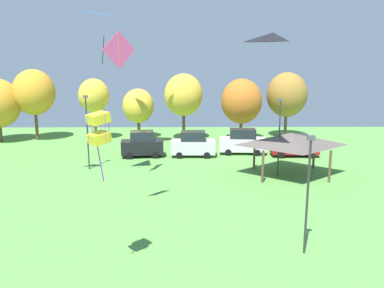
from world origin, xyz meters
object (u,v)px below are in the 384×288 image
Objects in this scene: kite_flying_0 at (109,27)px; kite_flying_1 at (99,128)px; treeline_tree_4 at (184,95)px; treeline_tree_5 at (242,101)px; kite_flying_6 at (119,50)px; light_post_0 at (87,128)px; treeline_tree_1 at (34,92)px; kite_flying_7 at (273,45)px; parked_car_rightmost_in_row at (294,145)px; light_post_2 at (308,188)px; treeline_tree_6 at (287,95)px; parked_car_leftmost at (142,144)px; parked_car_second_from_left at (193,144)px; park_pavilion at (291,139)px; treeline_tree_3 at (138,106)px; parked_car_third_from_left at (242,142)px; treeline_tree_2 at (94,96)px; light_post_1 at (279,133)px.

kite_flying_0 is 14.39m from kite_flying_1.
treeline_tree_4 reaches higher than treeline_tree_5.
light_post_0 is at bearing 113.27° from kite_flying_6.
treeline_tree_1 is 1.15× the size of treeline_tree_5.
parked_car_rightmost_in_row is (4.55, 9.60, -9.45)m from kite_flying_7.
kite_flying_1 is 34.35m from treeline_tree_1.
kite_flying_0 is at bearing -148.90° from parked_car_rightmost_in_row.
kite_flying_0 is at bearing 104.80° from kite_flying_6.
treeline_tree_6 reaches higher than light_post_2.
kite_flying_1 is 0.70× the size of parked_car_leftmost.
kite_flying_1 is 0.41× the size of treeline_tree_5.
park_pavilion is (7.99, -6.66, 1.84)m from parked_car_second_from_left.
treeline_tree_4 is (3.25, 31.09, -1.44)m from kite_flying_1.
kite_flying_1 is 23.73m from parked_car_second_from_left.
treeline_tree_1 is 1.39× the size of treeline_tree_3.
kite_flying_0 is 0.99× the size of kite_flying_7.
parked_car_third_from_left is 0.61× the size of treeline_tree_4.
kite_flying_0 is at bearing -132.74° from treeline_tree_6.
treeline_tree_5 is (24.33, -0.43, -1.03)m from treeline_tree_1.
treeline_tree_1 is (-23.86, 29.04, 2.24)m from light_post_2.
kite_flying_7 is 17.10m from light_post_0.
treeline_tree_5 is (-2.19, 14.77, 1.56)m from park_pavilion.
treeline_tree_1 reaches higher than kite_flying_1.
parked_car_rightmost_in_row is at bearing 29.83° from kite_flying_0.
kite_flying_1 is at bearing -167.20° from light_post_2.
parked_car_second_from_left is (-5.55, 9.62, -9.32)m from kite_flying_7.
kite_flying_0 is at bearing -88.90° from treeline_tree_3.
treeline_tree_4 is (10.56, -0.16, 0.09)m from treeline_tree_2.
parked_car_leftmost is at bearing -81.44° from treeline_tree_3.
treeline_tree_6 is (15.90, 25.63, -4.86)m from kite_flying_6.
treeline_tree_4 is (5.13, 17.74, -6.46)m from kite_flying_0.
treeline_tree_2 is (-11.57, 8.57, 4.02)m from parked_car_second_from_left.
treeline_tree_4 is (-11.10, 8.43, 4.24)m from parked_car_rightmost_in_row.
parked_car_third_from_left is at bearing -17.59° from treeline_tree_1.
treeline_tree_5 is (-1.17, 14.92, 1.01)m from light_post_1.
treeline_tree_5 reaches higher than treeline_tree_2.
treeline_tree_3 is at bearing 168.13° from treeline_tree_4.
kite_flying_0 is 0.47× the size of light_post_2.
parked_car_rightmost_in_row is at bearing 13.26° from light_post_0.
park_pavilion is at bearing -37.92° from treeline_tree_2.
treeline_tree_6 is (15.75, 32.43, -1.55)m from kite_flying_1.
kite_flying_6 reaches higher than treeline_tree_1.
treeline_tree_4 is 1.08× the size of treeline_tree_5.
kite_flying_0 reaches higher than park_pavilion.
parked_car_rightmost_in_row is (14.51, 15.85, -8.99)m from kite_flying_6.
light_post_0 is (-3.13, 4.75, -8.15)m from kite_flying_0.
parked_car_third_from_left is 0.74× the size of light_post_0.
kite_flying_1 is (1.88, -13.35, -5.02)m from kite_flying_0.
treeline_tree_3 is 0.77× the size of treeline_tree_4.
light_post_1 is (-3.13, -6.79, 2.52)m from parked_car_rightmost_in_row.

